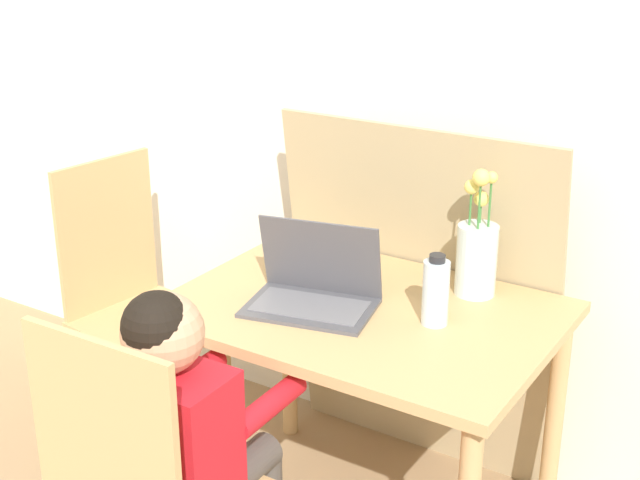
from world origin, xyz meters
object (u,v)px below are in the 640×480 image
Objects in this scene: chair_spare at (134,301)px; person_seated at (187,427)px; laptop at (314,286)px; flower_vase at (477,253)px; water_bottle at (436,292)px.

chair_spare is 0.97× the size of person_seated.
flower_vase is at bearing 28.89° from laptop.
laptop is at bearing -138.34° from flower_vase.
person_seated reaches higher than water_bottle.
person_seated is 0.54m from laptop.
chair_spare is 0.85m from laptop.
chair_spare is at bearing -171.37° from flower_vase.
person_seated is 0.70m from water_bottle.
person_seated is 0.91m from flower_vase.
flower_vase is (0.33, 0.29, 0.07)m from laptop.
flower_vase reaches higher than chair_spare.
water_bottle is (1.11, -0.06, 0.32)m from chair_spare.
chair_spare is 1.15m from water_bottle.
chair_spare is at bearing -40.53° from person_seated.
laptop is at bearing -167.98° from water_bottle.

